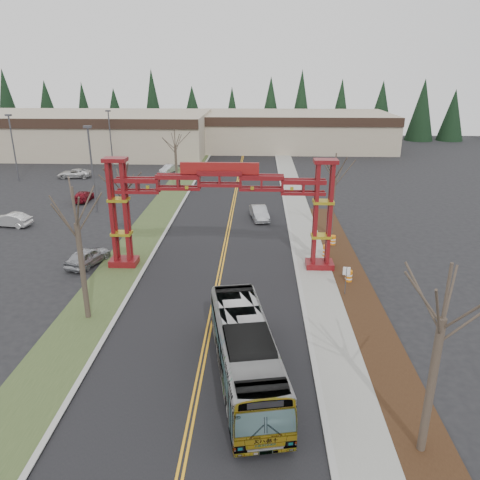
{
  "coord_description": "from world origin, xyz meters",
  "views": [
    {
      "loc": [
        2.96,
        -17.11,
        15.25
      ],
      "look_at": [
        1.73,
        13.56,
        3.99
      ],
      "focal_mm": 35.0,
      "sensor_mm": 36.0,
      "label": 1
    }
  ],
  "objects_px": {
    "silver_sedan": "(259,213)",
    "transit_bus": "(245,352)",
    "light_pole_mid": "(13,143)",
    "bare_tree_median_far": "(175,146)",
    "bare_tree_right_near": "(442,320)",
    "barrel_south": "(349,277)",
    "barrel_mid": "(326,251)",
    "retail_building_west": "(86,133)",
    "parked_car_far_a": "(169,169)",
    "light_pole_far": "(110,134)",
    "parked_car_mid_a": "(84,196)",
    "bare_tree_right_far": "(335,176)",
    "bare_tree_median_mid": "(123,187)",
    "bare_tree_median_near": "(77,224)",
    "parked_car_near_a": "(88,256)",
    "barrel_north": "(333,241)",
    "light_pole_near": "(91,164)",
    "gateway_arch": "(220,196)",
    "parked_car_near_b": "(11,220)",
    "retail_building_east": "(294,130)",
    "street_sign": "(346,275)",
    "parked_car_far_b": "(74,173)"
  },
  "relations": [
    {
      "from": "parked_car_far_a",
      "to": "street_sign",
      "type": "bearing_deg",
      "value": -43.13
    },
    {
      "from": "silver_sedan",
      "to": "barrel_mid",
      "type": "xyz_separation_m",
      "value": [
        5.75,
        -10.64,
        -0.17
      ]
    },
    {
      "from": "barrel_north",
      "to": "silver_sedan",
      "type": "bearing_deg",
      "value": 131.19
    },
    {
      "from": "retail_building_west",
      "to": "bare_tree_right_near",
      "type": "bearing_deg",
      "value": -61.35
    },
    {
      "from": "light_pole_mid",
      "to": "bare_tree_median_far",
      "type": "bearing_deg",
      "value": -9.22
    },
    {
      "from": "bare_tree_right_near",
      "to": "retail_building_west",
      "type": "bearing_deg",
      "value": 118.65
    },
    {
      "from": "parked_car_near_b",
      "to": "bare_tree_median_mid",
      "type": "distance_m",
      "value": 17.43
    },
    {
      "from": "light_pole_mid",
      "to": "barrel_mid",
      "type": "relative_size",
      "value": 8.4
    },
    {
      "from": "silver_sedan",
      "to": "transit_bus",
      "type": "bearing_deg",
      "value": -101.99
    },
    {
      "from": "gateway_arch",
      "to": "barrel_north",
      "type": "height_order",
      "value": "gateway_arch"
    },
    {
      "from": "retail_building_west",
      "to": "street_sign",
      "type": "distance_m",
      "value": 70.69
    },
    {
      "from": "gateway_arch",
      "to": "parked_car_near_b",
      "type": "height_order",
      "value": "gateway_arch"
    },
    {
      "from": "bare_tree_right_far",
      "to": "light_pole_mid",
      "type": "height_order",
      "value": "light_pole_mid"
    },
    {
      "from": "parked_car_mid_a",
      "to": "light_pole_mid",
      "type": "xyz_separation_m",
      "value": [
        -13.3,
        10.43,
        4.81
      ]
    },
    {
      "from": "retail_building_west",
      "to": "bare_tree_right_far",
      "type": "xyz_separation_m",
      "value": [
        40.0,
        -46.23,
        2.18
      ]
    },
    {
      "from": "retail_building_east",
      "to": "street_sign",
      "type": "relative_size",
      "value": 17.14
    },
    {
      "from": "retail_building_west",
      "to": "transit_bus",
      "type": "relative_size",
      "value": 4.09
    },
    {
      "from": "bare_tree_median_mid",
      "to": "light_pole_mid",
      "type": "distance_m",
      "value": 37.08
    },
    {
      "from": "bare_tree_right_near",
      "to": "bare_tree_median_near",
      "type": "bearing_deg",
      "value": 149.52
    },
    {
      "from": "parked_car_near_a",
      "to": "bare_tree_right_far",
      "type": "xyz_separation_m",
      "value": [
        21.0,
        7.72,
        5.2
      ]
    },
    {
      "from": "parked_car_mid_a",
      "to": "barrel_north",
      "type": "height_order",
      "value": "parked_car_mid_a"
    },
    {
      "from": "retail_building_east",
      "to": "barrel_north",
      "type": "height_order",
      "value": "retail_building_east"
    },
    {
      "from": "transit_bus",
      "to": "parked_car_far_a",
      "type": "xyz_separation_m",
      "value": [
        -13.41,
        51.1,
        -0.94
      ]
    },
    {
      "from": "barrel_mid",
      "to": "barrel_north",
      "type": "relative_size",
      "value": 1.16
    },
    {
      "from": "retail_building_west",
      "to": "barrel_mid",
      "type": "distance_m",
      "value": 64.66
    },
    {
      "from": "bare_tree_right_near",
      "to": "light_pole_far",
      "type": "height_order",
      "value": "light_pole_far"
    },
    {
      "from": "barrel_south",
      "to": "parked_car_far_a",
      "type": "bearing_deg",
      "value": 118.11
    },
    {
      "from": "bare_tree_median_far",
      "to": "barrel_north",
      "type": "height_order",
      "value": "bare_tree_median_far"
    },
    {
      "from": "transit_bus",
      "to": "parked_car_far_a",
      "type": "relative_size",
      "value": 2.94
    },
    {
      "from": "parked_car_near_a",
      "to": "light_pole_mid",
      "type": "relative_size",
      "value": 0.47
    },
    {
      "from": "parked_car_far_a",
      "to": "barrel_south",
      "type": "relative_size",
      "value": 3.91
    },
    {
      "from": "parked_car_mid_a",
      "to": "light_pole_mid",
      "type": "height_order",
      "value": "light_pole_mid"
    },
    {
      "from": "light_pole_near",
      "to": "light_pole_mid",
      "type": "distance_m",
      "value": 22.34
    },
    {
      "from": "retail_building_west",
      "to": "transit_bus",
      "type": "bearing_deg",
      "value": -64.69
    },
    {
      "from": "parked_car_near_a",
      "to": "barrel_north",
      "type": "distance_m",
      "value": 21.51
    },
    {
      "from": "silver_sedan",
      "to": "barrel_south",
      "type": "relative_size",
      "value": 4.49
    },
    {
      "from": "silver_sedan",
      "to": "bare_tree_right_near",
      "type": "height_order",
      "value": "bare_tree_right_near"
    },
    {
      "from": "bare_tree_median_mid",
      "to": "parked_car_near_a",
      "type": "bearing_deg",
      "value": -153.37
    },
    {
      "from": "light_pole_mid",
      "to": "transit_bus",
      "type": "bearing_deg",
      "value": -52.58
    },
    {
      "from": "silver_sedan",
      "to": "bare_tree_median_near",
      "type": "relative_size",
      "value": 0.5
    },
    {
      "from": "bare_tree_median_mid",
      "to": "light_pole_near",
      "type": "distance_m",
      "value": 15.24
    },
    {
      "from": "bare_tree_median_near",
      "to": "bare_tree_median_far",
      "type": "height_order",
      "value": "bare_tree_median_near"
    },
    {
      "from": "bare_tree_right_near",
      "to": "light_pole_mid",
      "type": "height_order",
      "value": "light_pole_mid"
    },
    {
      "from": "light_pole_near",
      "to": "barrel_mid",
      "type": "relative_size",
      "value": 8.6
    },
    {
      "from": "light_pole_far",
      "to": "parked_car_mid_a",
      "type": "bearing_deg",
      "value": -82.16
    },
    {
      "from": "bare_tree_right_near",
      "to": "barrel_mid",
      "type": "xyz_separation_m",
      "value": [
        -1.15,
        21.63,
        -5.77
      ]
    },
    {
      "from": "parked_car_near_b",
      "to": "parked_car_far_b",
      "type": "bearing_deg",
      "value": -165.68
    },
    {
      "from": "parked_car_far_b",
      "to": "light_pole_mid",
      "type": "xyz_separation_m",
      "value": [
        -7.28,
        -2.36,
        4.76
      ]
    },
    {
      "from": "parked_car_near_b",
      "to": "light_pole_near",
      "type": "xyz_separation_m",
      "value": [
        7.14,
        5.27,
        4.85
      ]
    },
    {
      "from": "transit_bus",
      "to": "bare_tree_right_near",
      "type": "distance_m",
      "value": 10.11
    }
  ]
}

